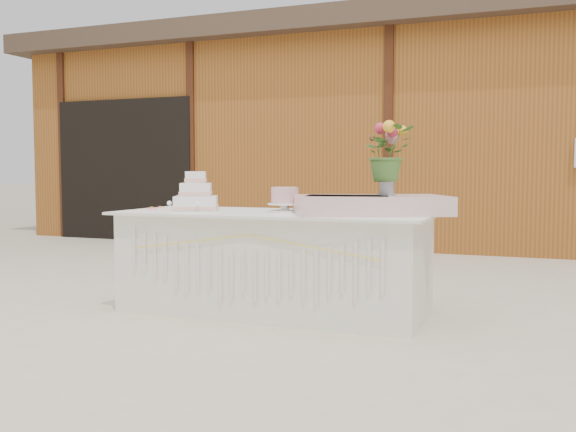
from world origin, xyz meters
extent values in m
plane|color=beige|center=(0.00, 0.00, 0.00)|extent=(80.00, 80.00, 0.00)
cube|color=brown|center=(0.00, 6.00, 1.50)|extent=(12.00, 4.00, 3.00)
cube|color=#3F2F23|center=(0.00, 6.00, 3.15)|extent=(12.60, 4.60, 0.30)
cube|color=black|center=(-4.20, 3.98, 1.10)|extent=(2.40, 0.08, 2.20)
cube|color=white|center=(0.00, 0.00, 0.38)|extent=(2.28, 0.88, 0.75)
cube|color=white|center=(0.00, 0.00, 0.76)|extent=(2.40, 1.00, 0.02)
cube|color=white|center=(-0.66, -0.01, 0.83)|extent=(0.44, 0.44, 0.11)
cube|color=#FFB8A1|center=(-0.66, -0.01, 0.79)|extent=(0.45, 0.45, 0.03)
cube|color=white|center=(-0.66, -0.01, 0.94)|extent=(0.32, 0.32, 0.10)
cube|color=#FFB8A1|center=(-0.66, -0.01, 0.91)|extent=(0.33, 0.33, 0.03)
cube|color=white|center=(-0.66, -0.01, 1.03)|extent=(0.21, 0.21, 0.09)
cube|color=#FFB8A1|center=(-0.66, -0.01, 1.01)|extent=(0.22, 0.22, 0.03)
cylinder|color=white|center=(0.08, 0.03, 0.78)|extent=(0.23, 0.23, 0.01)
cylinder|color=white|center=(0.08, 0.03, 0.81)|extent=(0.07, 0.07, 0.04)
cylinder|color=white|center=(0.08, 0.03, 0.83)|extent=(0.26, 0.26, 0.01)
cylinder|color=#EAA9AD|center=(0.08, 0.03, 0.90)|extent=(0.21, 0.21, 0.12)
cube|color=beige|center=(0.75, 0.01, 0.84)|extent=(1.23, 1.02, 0.14)
cylinder|color=#A3A3A8|center=(0.86, 0.07, 0.98)|extent=(0.11, 0.11, 0.15)
imported|color=#416C2B|center=(0.86, 0.07, 1.26)|extent=(0.48, 0.48, 0.40)
camera|label=1|loc=(1.87, -4.50, 1.08)|focal=40.00mm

